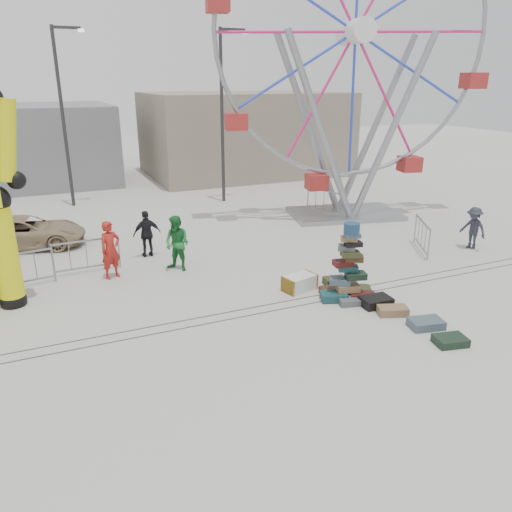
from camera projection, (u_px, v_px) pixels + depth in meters
name	position (u px, v px, depth m)	size (l,w,h in m)	color
ground	(289.00, 319.00, 12.71)	(90.00, 90.00, 0.00)	#9E9E99
track_line_near	(279.00, 310.00, 13.22)	(40.00, 0.04, 0.01)	#47443F
track_line_far	(272.00, 304.00, 13.57)	(40.00, 0.04, 0.01)	#47443F
building_right	(244.00, 134.00, 31.78)	(12.00, 8.00, 5.00)	gray
building_left	(22.00, 145.00, 28.69)	(10.00, 8.00, 4.40)	gray
lamp_post_right	(224.00, 108.00, 23.60)	(1.41, 0.25, 8.00)	#2D2D30
lamp_post_left	(64.00, 109.00, 22.68)	(1.41, 0.25, 8.00)	#2D2D30
suitcase_tower	(348.00, 278.00, 13.76)	(1.71, 1.41, 2.18)	#19474B
ferris_wheel	(354.00, 58.00, 20.14)	(11.28, 3.79, 13.36)	gray
steamer_trunk	(299.00, 283.00, 14.40)	(0.95, 0.55, 0.44)	silver
row_case_0	(335.00, 281.00, 14.84)	(0.66, 0.45, 0.21)	#373C1E
row_case_1	(357.00, 290.00, 14.21)	(0.69, 0.57, 0.18)	#585A5F
row_case_2	(376.00, 302.00, 13.42)	(0.82, 0.57, 0.25)	black
row_case_3	(393.00, 311.00, 12.93)	(0.76, 0.42, 0.22)	olive
row_case_4	(426.00, 324.00, 12.25)	(0.81, 0.54, 0.21)	#465B64
row_case_5	(450.00, 341.00, 11.48)	(0.72, 0.52, 0.19)	black
barricade_dummy_b	(17.00, 271.00, 14.41)	(2.00, 0.10, 1.10)	gray
barricade_dummy_c	(87.00, 256.00, 15.60)	(2.00, 0.10, 1.10)	gray
barricade_wheel_front	(422.00, 236.00, 17.60)	(2.00, 0.10, 1.10)	gray
barricade_wheel_back	(324.00, 202.00, 22.52)	(2.00, 0.10, 1.10)	gray
pedestrian_red	(111.00, 250.00, 15.10)	(0.65, 0.43, 1.79)	#A61E17
pedestrian_green	(177.00, 244.00, 15.70)	(0.86, 0.67, 1.77)	#1B6F2E
pedestrian_black	(147.00, 234.00, 16.98)	(0.94, 0.39, 1.61)	black
pedestrian_grey	(473.00, 228.00, 17.77)	(0.99, 0.57, 1.53)	#242630
parked_suv	(25.00, 232.00, 17.96)	(1.89, 4.10, 1.14)	#9F8666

